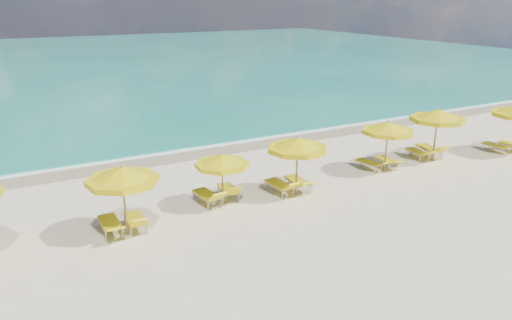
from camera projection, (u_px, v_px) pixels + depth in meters
name	position (u px, v px, depth m)	size (l,w,h in m)	color
ground_plane	(274.00, 199.00, 19.71)	(120.00, 120.00, 0.00)	beige
ocean	(71.00, 63.00, 59.75)	(120.00, 80.00, 0.30)	#167E69
wet_sand_band	(202.00, 151.00, 25.89)	(120.00, 2.60, 0.01)	tan
foam_line	(196.00, 147.00, 26.55)	(120.00, 1.20, 0.03)	white
whitecap_near	(54.00, 124.00, 31.18)	(14.00, 0.36, 0.05)	white
whitecap_far	(213.00, 88.00, 43.36)	(18.00, 0.30, 0.05)	white
umbrella_2	(122.00, 176.00, 16.22)	(2.86, 2.86, 2.44)	#9F854F
umbrella_3	(222.00, 161.00, 18.58)	(2.66, 2.66, 2.10)	#9F854F
umbrella_4	(297.00, 145.00, 19.51)	(2.96, 2.96, 2.46)	#9F854F
umbrella_5	(388.00, 128.00, 22.24)	(2.97, 2.97, 2.39)	#9F854F
umbrella_6	(438.00, 116.00, 23.66)	(2.73, 2.73, 2.62)	#9F854F
lounger_2_left	(111.00, 227.00, 16.83)	(0.65, 1.88, 0.70)	#A5A8AD
lounger_2_right	(136.00, 223.00, 17.13)	(0.70, 1.73, 0.81)	#A5A8AD
lounger_3_left	(207.00, 199.00, 19.17)	(0.76, 1.85, 0.84)	#A5A8AD
lounger_3_right	(228.00, 193.00, 19.78)	(0.84, 1.74, 0.83)	#A5A8AD
lounger_4_left	(280.00, 188.00, 20.23)	(0.71, 1.85, 0.82)	#A5A8AD
lounger_4_right	(297.00, 184.00, 20.67)	(0.78, 1.86, 0.71)	#A5A8AD
lounger_5_left	(370.00, 165.00, 23.03)	(0.79, 1.72, 0.63)	#A5A8AD
lounger_5_right	(386.00, 163.00, 23.38)	(0.71, 1.69, 0.61)	#A5A8AD
lounger_6_left	(418.00, 155.00, 24.56)	(0.84, 1.78, 0.69)	#A5A8AD
lounger_6_right	(430.00, 152.00, 24.91)	(0.99, 2.04, 0.86)	#A5A8AD
lounger_7_left	(496.00, 148.00, 25.59)	(0.69, 1.76, 0.62)	#A5A8AD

